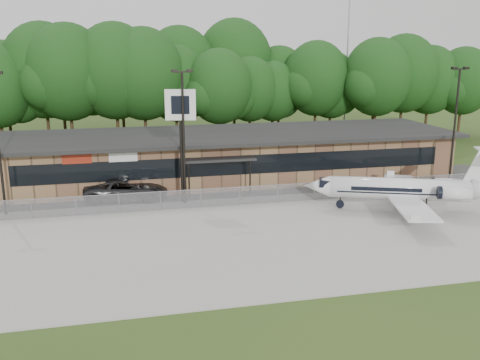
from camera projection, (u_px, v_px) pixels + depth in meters
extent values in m
plane|color=#2E4619|center=(326.00, 288.00, 26.90)|extent=(160.00, 160.00, 0.00)
cube|color=#9E9B93|center=(279.00, 235.00, 34.45)|extent=(64.00, 18.00, 0.08)
cube|color=#383835|center=(239.00, 190.00, 45.33)|extent=(50.00, 9.00, 0.06)
cube|color=olive|center=(229.00, 157.00, 49.11)|extent=(40.00, 10.00, 4.00)
cube|color=black|center=(241.00, 165.00, 44.29)|extent=(36.00, 0.08, 1.60)
cube|color=black|center=(230.00, 134.00, 48.11)|extent=(41.00, 11.50, 0.30)
cube|color=black|center=(218.00, 159.00, 43.13)|extent=(6.00, 1.60, 0.20)
cube|color=maroon|center=(77.00, 159.00, 41.16)|extent=(2.20, 0.06, 0.70)
cube|color=silver|center=(123.00, 157.00, 41.92)|extent=(2.20, 0.06, 0.70)
cube|color=gray|center=(253.00, 196.00, 40.90)|extent=(46.00, 0.03, 1.50)
cube|color=gray|center=(253.00, 186.00, 40.72)|extent=(46.00, 0.04, 0.04)
cylinder|color=gray|center=(348.00, 42.00, 74.06)|extent=(0.20, 0.20, 25.00)
cylinder|color=black|center=(184.00, 140.00, 40.20)|extent=(0.18, 0.18, 10.00)
cube|color=black|center=(182.00, 72.00, 38.98)|extent=(1.20, 0.12, 0.12)
cube|color=black|center=(174.00, 71.00, 38.84)|extent=(0.45, 0.30, 0.22)
cube|color=black|center=(189.00, 71.00, 39.08)|extent=(0.45, 0.30, 0.22)
cylinder|color=black|center=(454.00, 130.00, 45.22)|extent=(0.18, 0.18, 10.00)
cube|color=black|center=(460.00, 69.00, 44.00)|extent=(1.20, 0.12, 0.12)
cube|color=black|center=(454.00, 68.00, 43.86)|extent=(0.45, 0.30, 0.22)
cube|color=black|center=(466.00, 68.00, 44.10)|extent=(0.45, 0.30, 0.22)
cylinder|color=silver|center=(399.00, 190.00, 38.94)|extent=(9.82, 5.08, 1.59)
cone|color=silver|center=(316.00, 187.00, 39.77)|extent=(2.43, 2.20, 1.59)
cube|color=silver|center=(413.00, 209.00, 35.83)|extent=(4.19, 6.34, 0.12)
cube|color=silver|center=(399.00, 185.00, 42.12)|extent=(4.19, 6.34, 0.12)
cylinder|color=silver|center=(454.00, 194.00, 37.21)|extent=(2.36, 1.62, 0.89)
cylinder|color=silver|center=(446.00, 185.00, 39.60)|extent=(2.36, 1.62, 0.89)
cube|color=black|center=(326.00, 184.00, 39.61)|extent=(1.36, 1.47, 0.50)
cube|color=black|center=(423.00, 208.00, 39.01)|extent=(1.60, 2.51, 0.69)
cylinder|color=black|center=(340.00, 205.00, 39.84)|extent=(0.77, 0.77, 0.22)
imported|color=#2B2C2E|center=(126.00, 190.00, 42.05)|extent=(6.72, 3.55, 1.80)
cylinder|color=black|center=(182.00, 150.00, 40.65)|extent=(0.30, 0.30, 8.35)
cube|color=silver|center=(180.00, 105.00, 39.82)|extent=(2.30, 0.73, 2.30)
cube|color=black|center=(180.00, 105.00, 39.69)|extent=(1.34, 0.32, 1.36)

